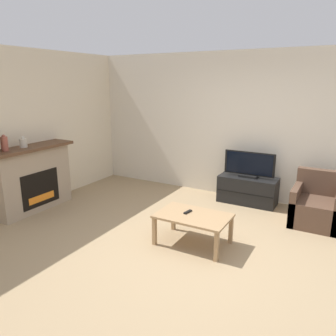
# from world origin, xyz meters

# --- Properties ---
(ground_plane) EXTENTS (24.00, 24.00, 0.00)m
(ground_plane) POSITION_xyz_m (0.00, 0.00, 0.00)
(ground_plane) COLOR #9E8460
(wall_back) EXTENTS (12.00, 0.06, 2.70)m
(wall_back) POSITION_xyz_m (0.00, 2.35, 1.35)
(wall_back) COLOR beige
(wall_back) RESTS_ON ground
(wall_left) EXTENTS (0.06, 12.00, 2.70)m
(wall_left) POSITION_xyz_m (-3.23, 0.00, 1.35)
(wall_left) COLOR beige
(wall_left) RESTS_ON ground
(fireplace) EXTENTS (0.49, 1.47, 1.12)m
(fireplace) POSITION_xyz_m (-3.02, -0.07, 0.57)
(fireplace) COLOR tan
(fireplace) RESTS_ON ground
(mantel_vase_left) EXTENTS (0.11, 0.11, 0.26)m
(mantel_vase_left) POSITION_xyz_m (-3.00, -0.51, 1.24)
(mantel_vase_left) COLOR #994C3D
(mantel_vase_left) RESTS_ON fireplace
(mantel_vase_centre_left) EXTENTS (0.12, 0.12, 0.19)m
(mantel_vase_centre_left) POSITION_xyz_m (-3.00, -0.18, 1.20)
(mantel_vase_centre_left) COLOR beige
(mantel_vase_centre_left) RESTS_ON fireplace
(tv_stand) EXTENTS (1.03, 0.47, 0.49)m
(tv_stand) POSITION_xyz_m (0.11, 2.05, 0.24)
(tv_stand) COLOR black
(tv_stand) RESTS_ON ground
(tv) EXTENTS (0.90, 0.18, 0.46)m
(tv) POSITION_xyz_m (0.11, 2.05, 0.70)
(tv) COLOR black
(tv) RESTS_ON tv_stand
(armchair) EXTENTS (0.70, 0.76, 0.80)m
(armchair) POSITION_xyz_m (1.29, 1.68, 0.27)
(armchair) COLOR brown
(armchair) RESTS_ON ground
(coffee_table) EXTENTS (0.97, 0.62, 0.42)m
(coffee_table) POSITION_xyz_m (-0.09, 0.13, 0.37)
(coffee_table) COLOR #A37F56
(coffee_table) RESTS_ON ground
(remote) EXTENTS (0.06, 0.15, 0.02)m
(remote) POSITION_xyz_m (-0.19, 0.17, 0.43)
(remote) COLOR black
(remote) RESTS_ON coffee_table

